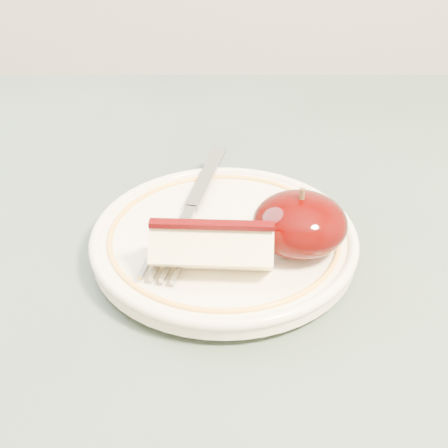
{
  "coord_description": "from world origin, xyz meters",
  "views": [
    {
      "loc": [
        0.01,
        -0.32,
        1.05
      ],
      "look_at": [
        0.01,
        0.07,
        0.78
      ],
      "focal_mm": 50.0,
      "sensor_mm": 36.0,
      "label": 1
    }
  ],
  "objects_px": {
    "fork": "(191,209)",
    "table": "(215,396)",
    "plate": "(224,239)",
    "apple_half": "(300,224)"
  },
  "relations": [
    {
      "from": "apple_half",
      "to": "fork",
      "type": "relative_size",
      "value": 0.36
    },
    {
      "from": "apple_half",
      "to": "fork",
      "type": "distance_m",
      "value": 0.1
    },
    {
      "from": "plate",
      "to": "apple_half",
      "type": "relative_size",
      "value": 2.95
    },
    {
      "from": "plate",
      "to": "apple_half",
      "type": "xyz_separation_m",
      "value": [
        0.06,
        -0.02,
        0.03
      ]
    },
    {
      "from": "fork",
      "to": "table",
      "type": "bearing_deg",
      "value": -155.97
    },
    {
      "from": "apple_half",
      "to": "fork",
      "type": "xyz_separation_m",
      "value": [
        -0.08,
        0.05,
        -0.02
      ]
    },
    {
      "from": "plate",
      "to": "apple_half",
      "type": "distance_m",
      "value": 0.06
    },
    {
      "from": "table",
      "to": "plate",
      "type": "height_order",
      "value": "plate"
    },
    {
      "from": "plate",
      "to": "table",
      "type": "bearing_deg",
      "value": -95.88
    },
    {
      "from": "fork",
      "to": "plate",
      "type": "bearing_deg",
      "value": -125.09
    }
  ]
}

